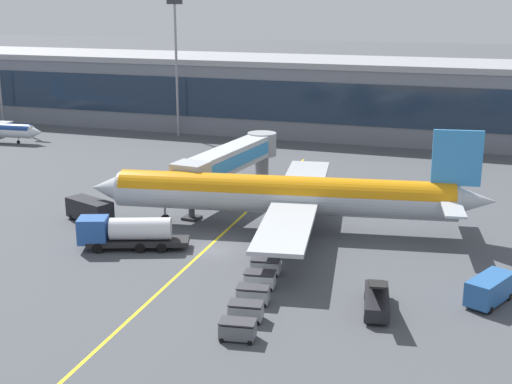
% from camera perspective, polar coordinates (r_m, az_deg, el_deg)
% --- Properties ---
extents(ground_plane, '(700.00, 700.00, 0.00)m').
position_cam_1_polar(ground_plane, '(69.73, -3.50, -4.71)').
color(ground_plane, '#47494F').
extents(apron_lead_in_line, '(2.78, 79.97, 0.01)m').
position_cam_1_polar(apron_lead_in_line, '(71.76, -3.49, -4.11)').
color(apron_lead_in_line, yellow).
rests_on(apron_lead_in_line, ground_plane).
extents(terminal_building, '(194.32, 20.07, 13.47)m').
position_cam_1_polar(terminal_building, '(132.05, 2.55, 7.95)').
color(terminal_building, slate).
rests_on(terminal_building, ground_plane).
extents(main_airliner, '(43.32, 34.63, 11.37)m').
position_cam_1_polar(main_airliner, '(74.45, 2.42, -0.22)').
color(main_airliner, '#B2B7BC').
rests_on(main_airliner, ground_plane).
extents(jet_bridge, '(5.88, 22.85, 6.60)m').
position_cam_1_polar(jet_bridge, '(86.78, -1.95, 2.75)').
color(jet_bridge, '#B2B7BC').
rests_on(jet_bridge, ground_plane).
extents(fuel_tanker, '(11.00, 6.08, 3.25)m').
position_cam_1_polar(fuel_tanker, '(70.45, -10.53, -3.23)').
color(fuel_tanker, '#232326').
rests_on(fuel_tanker, ground_plane).
extents(crew_van, '(3.97, 5.42, 2.30)m').
position_cam_1_polar(crew_van, '(60.51, 18.54, -7.42)').
color(crew_van, '#285B9E').
rests_on(crew_van, ground_plane).
extents(lavatory_truck, '(6.24, 4.23, 2.50)m').
position_cam_1_polar(lavatory_truck, '(80.12, -13.44, -1.35)').
color(lavatory_truck, black).
rests_on(lavatory_truck, ground_plane).
extents(belt_loader, '(2.91, 7.02, 3.49)m').
position_cam_1_polar(belt_loader, '(56.99, 9.80, -8.61)').
color(belt_loader, black).
rests_on(belt_loader, ground_plane).
extents(baggage_cart_0, '(2.86, 1.98, 1.48)m').
position_cam_1_polar(baggage_cart_0, '(51.92, -1.50, -11.13)').
color(baggage_cart_0, '#595B60').
rests_on(baggage_cart_0, ground_plane).
extents(baggage_cart_1, '(2.86, 1.98, 1.48)m').
position_cam_1_polar(baggage_cart_1, '(54.74, -0.83, -9.65)').
color(baggage_cart_1, gray).
rests_on(baggage_cart_1, ground_plane).
extents(baggage_cart_2, '(2.86, 1.98, 1.48)m').
position_cam_1_polar(baggage_cart_2, '(57.60, -0.23, -8.32)').
color(baggage_cart_2, gray).
rests_on(baggage_cart_2, ground_plane).
extents(baggage_cart_3, '(2.86, 1.98, 1.48)m').
position_cam_1_polar(baggage_cart_3, '(60.50, 0.30, -7.12)').
color(baggage_cart_3, '#B2B7BC').
rests_on(baggage_cart_3, ground_plane).
extents(baggage_cart_4, '(2.86, 1.98, 1.48)m').
position_cam_1_polar(baggage_cart_4, '(63.43, 0.79, -6.02)').
color(baggage_cart_4, gray).
rests_on(baggage_cart_4, ground_plane).
extents(apron_light_mast_0, '(2.80, 0.50, 23.87)m').
position_cam_1_polar(apron_light_mast_0, '(126.13, -6.52, 10.79)').
color(apron_light_mast_0, gray).
rests_on(apron_light_mast_0, ground_plane).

